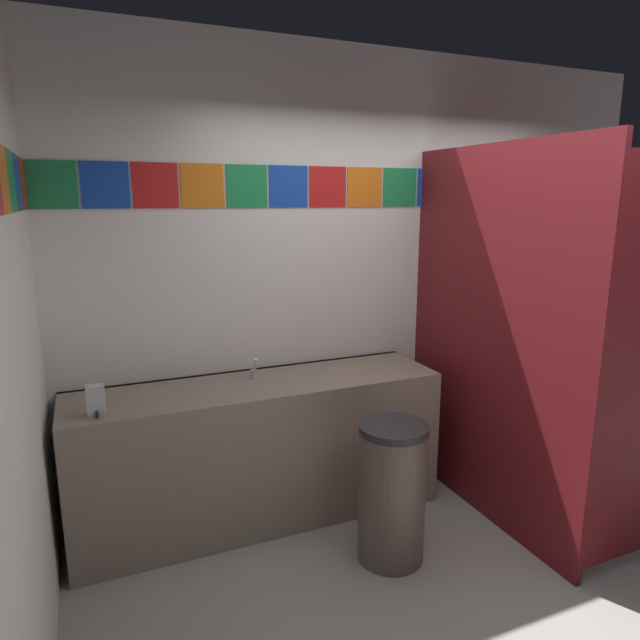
# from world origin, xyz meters

# --- Properties ---
(ground_plane) EXTENTS (9.37, 9.37, 0.00)m
(ground_plane) POSITION_xyz_m (0.00, 0.00, 0.00)
(ground_plane) COLOR gray
(wall_back) EXTENTS (4.26, 0.09, 2.89)m
(wall_back) POSITION_xyz_m (-0.00, 1.51, 1.45)
(wall_back) COLOR white
(wall_back) RESTS_ON ground_plane
(vanity_counter) EXTENTS (2.21, 0.58, 0.87)m
(vanity_counter) POSITION_xyz_m (-0.97, 1.18, 0.44)
(vanity_counter) COLOR gray
(vanity_counter) RESTS_ON ground_plane
(faucet_center) EXTENTS (0.04, 0.10, 0.14)m
(faucet_center) POSITION_xyz_m (-0.97, 1.27, 0.93)
(faucet_center) COLOR silver
(faucet_center) RESTS_ON vanity_counter
(soap_dispenser) EXTENTS (0.09, 0.09, 0.16)m
(soap_dispenser) POSITION_xyz_m (-1.88, 1.01, 0.95)
(soap_dispenser) COLOR #B7BABF
(soap_dispenser) RESTS_ON vanity_counter
(stall_divider) EXTENTS (0.92, 1.57, 2.26)m
(stall_divider) POSITION_xyz_m (0.48, 0.42, 1.13)
(stall_divider) COLOR maroon
(stall_divider) RESTS_ON ground_plane
(toilet) EXTENTS (0.39, 0.49, 0.74)m
(toilet) POSITION_xyz_m (0.86, 1.07, 0.30)
(toilet) COLOR white
(toilet) RESTS_ON ground_plane
(trash_bin) EXTENTS (0.37, 0.37, 0.78)m
(trash_bin) POSITION_xyz_m (-0.44, 0.50, 0.39)
(trash_bin) COLOR brown
(trash_bin) RESTS_ON ground_plane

